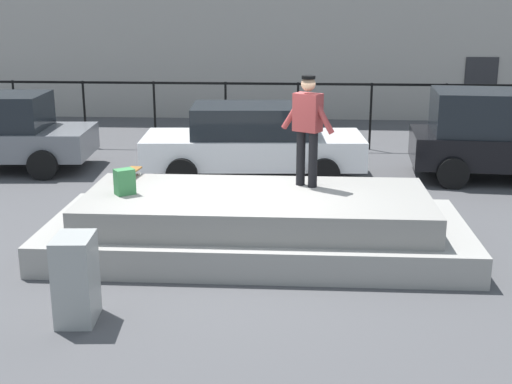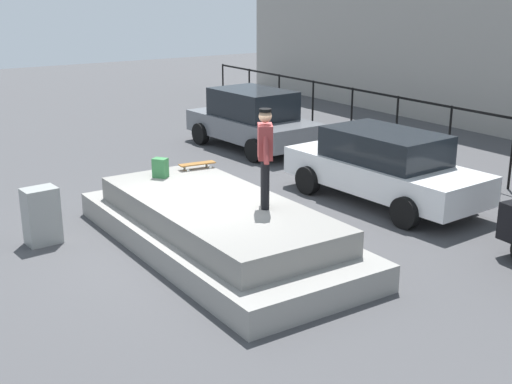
% 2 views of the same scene
% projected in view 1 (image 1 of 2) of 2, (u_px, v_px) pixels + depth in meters
% --- Properties ---
extents(ground_plane, '(60.00, 60.00, 0.00)m').
position_uv_depth(ground_plane, '(233.00, 253.00, 10.40)').
color(ground_plane, '#424244').
extents(concrete_ledge, '(6.33, 2.77, 0.89)m').
position_uv_depth(concrete_ledge, '(257.00, 225.00, 10.47)').
color(concrete_ledge, gray).
rests_on(concrete_ledge, ground_plane).
extents(skateboarder, '(0.84, 0.56, 1.72)m').
position_uv_depth(skateboarder, '(308.00, 123.00, 10.53)').
color(skateboarder, black).
rests_on(skateboarder, concrete_ledge).
extents(skateboard, '(0.29, 0.79, 0.12)m').
position_uv_depth(skateboard, '(129.00, 173.00, 11.20)').
color(skateboard, brown).
rests_on(skateboard, concrete_ledge).
extents(backpack, '(0.34, 0.33, 0.39)m').
position_uv_depth(backpack, '(125.00, 182.00, 10.27)').
color(backpack, '#33723F').
rests_on(backpack, concrete_ledge).
extents(car_white_sedan_mid, '(4.73, 2.25, 1.58)m').
position_uv_depth(car_white_sedan_mid, '(253.00, 141.00, 14.60)').
color(car_white_sedan_mid, white).
rests_on(car_white_sedan_mid, ground_plane).
extents(car_black_pickup_far, '(4.13, 2.35, 1.88)m').
position_uv_depth(car_black_pickup_far, '(502.00, 136.00, 14.52)').
color(car_black_pickup_far, black).
rests_on(car_black_pickup_far, ground_plane).
extents(utility_box, '(0.48, 0.63, 1.06)m').
position_uv_depth(utility_box, '(76.00, 279.00, 8.10)').
color(utility_box, gray).
rests_on(utility_box, ground_plane).
extents(fence_row, '(24.06, 0.06, 1.70)m').
position_uv_depth(fence_row, '(262.00, 103.00, 17.52)').
color(fence_row, black).
rests_on(fence_row, ground_plane).
extents(warehouse_building, '(33.69, 6.43, 6.36)m').
position_uv_depth(warehouse_building, '(274.00, 15.00, 24.30)').
color(warehouse_building, gray).
rests_on(warehouse_building, ground_plane).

